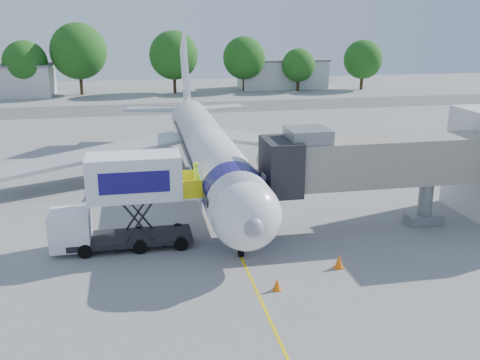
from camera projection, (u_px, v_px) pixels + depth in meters
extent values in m
plane|color=gray|center=(215.00, 201.00, 38.79)|extent=(160.00, 160.00, 0.00)
cube|color=yellow|center=(215.00, 201.00, 38.78)|extent=(0.15, 70.00, 0.01)
cube|color=#59595B|center=(173.00, 108.00, 78.20)|extent=(120.00, 10.00, 0.01)
cylinder|color=white|center=(209.00, 151.00, 40.72)|extent=(3.70, 28.00, 3.70)
sphere|color=white|center=(246.00, 215.00, 27.58)|extent=(3.70, 3.70, 3.70)
sphere|color=gray|center=(253.00, 226.00, 26.13)|extent=(1.10, 1.10, 1.10)
cone|color=white|center=(187.00, 113.00, 56.68)|extent=(3.70, 6.00, 3.70)
cube|color=white|center=(185.00, 72.00, 56.39)|extent=(0.35, 7.26, 8.29)
cube|color=#B3B5B8|center=(307.00, 145.00, 45.86)|extent=(16.17, 9.32, 1.42)
cube|color=#B3B5B8|center=(91.00, 155.00, 42.56)|extent=(16.17, 9.32, 1.42)
cylinder|color=#999BA0|center=(274.00, 164.00, 43.64)|extent=(2.10, 3.60, 2.10)
cylinder|color=#999BA0|center=(137.00, 171.00, 41.62)|extent=(2.10, 3.60, 2.10)
cube|color=black|center=(248.00, 209.00, 27.17)|extent=(2.60, 1.39, 0.81)
cylinder|color=navy|center=(236.00, 197.00, 30.40)|extent=(3.73, 2.00, 3.73)
cylinder|color=silver|center=(241.00, 244.00, 29.65)|extent=(0.16, 0.16, 1.50)
cylinder|color=black|center=(241.00, 251.00, 29.78)|extent=(0.25, 0.64, 0.64)
cylinder|color=black|center=(235.00, 171.00, 44.76)|extent=(0.35, 0.90, 0.90)
cylinder|color=black|center=(173.00, 174.00, 43.81)|extent=(0.35, 0.90, 0.90)
cube|color=gray|center=(377.00, 161.00, 32.58)|extent=(13.60, 2.60, 2.80)
cube|color=black|center=(281.00, 166.00, 31.46)|extent=(2.00, 3.20, 3.20)
cube|color=slate|center=(308.00, 135.00, 31.23)|extent=(2.40, 2.40, 0.80)
cylinder|color=slate|center=(425.00, 202.00, 34.07)|extent=(0.90, 0.90, 3.00)
cube|color=slate|center=(423.00, 219.00, 34.40)|extent=(2.20, 1.20, 0.70)
cylinder|color=black|center=(410.00, 220.00, 34.24)|extent=(0.30, 0.70, 0.70)
cylinder|color=black|center=(436.00, 218.00, 34.57)|extent=(0.30, 0.70, 0.70)
cube|color=black|center=(131.00, 238.00, 30.95)|extent=(7.00, 2.30, 0.35)
cube|color=white|center=(71.00, 229.00, 30.12)|extent=(2.20, 2.20, 2.10)
cube|color=black|center=(70.00, 222.00, 29.98)|extent=(1.90, 2.10, 0.70)
cube|color=white|center=(134.00, 176.00, 29.95)|extent=(5.20, 2.40, 2.50)
cube|color=navy|center=(134.00, 183.00, 28.80)|extent=(3.80, 0.04, 1.20)
cube|color=silver|center=(191.00, 193.00, 30.87)|extent=(1.10, 2.20, 0.10)
cube|color=yellow|center=(193.00, 190.00, 29.73)|extent=(1.10, 0.06, 1.10)
cube|color=yellow|center=(189.00, 179.00, 31.70)|extent=(1.10, 0.06, 1.10)
cylinder|color=black|center=(181.00, 244.00, 30.53)|extent=(0.80, 0.25, 0.80)
cylinder|color=black|center=(178.00, 230.00, 32.50)|extent=(0.80, 0.25, 0.80)
cylinder|color=black|center=(85.00, 251.00, 29.56)|extent=(0.80, 0.25, 0.80)
cylinder|color=black|center=(88.00, 237.00, 31.53)|extent=(0.80, 0.25, 0.80)
imported|color=#B8FF1A|center=(196.00, 177.00, 30.66)|extent=(0.64, 0.77, 1.82)
cube|color=white|center=(224.00, 350.00, 20.22)|extent=(4.14, 2.81, 1.51)
cube|color=navy|center=(224.00, 338.00, 20.08)|extent=(2.55, 2.31, 0.38)
cylinder|color=black|center=(187.00, 345.00, 21.13)|extent=(0.80, 0.45, 0.76)
cylinder|color=black|center=(264.00, 348.00, 20.98)|extent=(0.80, 0.45, 0.76)
cone|color=orange|center=(339.00, 261.00, 28.36)|extent=(0.49, 0.49, 0.78)
cube|color=orange|center=(339.00, 268.00, 28.46)|extent=(0.45, 0.45, 0.04)
cone|color=orange|center=(277.00, 284.00, 26.07)|extent=(0.41, 0.41, 0.66)
cube|color=orange|center=(277.00, 290.00, 26.16)|extent=(0.37, 0.37, 0.04)
cube|color=silver|center=(282.00, 74.00, 100.27)|extent=(16.00, 7.00, 5.00)
cube|color=slate|center=(282.00, 60.00, 99.50)|extent=(16.40, 7.40, 0.30)
cylinder|color=#382314|center=(28.00, 87.00, 89.18)|extent=(0.56, 0.56, 3.25)
sphere|color=#174A13|center=(25.00, 63.00, 88.02)|extent=(7.23, 7.23, 7.23)
cylinder|color=#382314|center=(81.00, 82.00, 91.42)|extent=(0.56, 0.56, 4.23)
sphere|color=#174A13|center=(78.00, 51.00, 89.91)|extent=(9.41, 9.41, 9.41)
cylinder|color=#382314|center=(175.00, 82.00, 93.45)|extent=(0.56, 0.56, 3.77)
sphere|color=#174A13|center=(174.00, 55.00, 92.10)|extent=(8.38, 8.38, 8.38)
cylinder|color=#382314|center=(244.00, 81.00, 96.08)|extent=(0.56, 0.56, 3.39)
sphere|color=#174A13|center=(244.00, 58.00, 94.87)|extent=(7.52, 7.52, 7.52)
cylinder|color=#382314|center=(298.00, 83.00, 96.27)|extent=(0.56, 0.56, 2.65)
sphere|color=#174A13|center=(298.00, 65.00, 95.32)|extent=(5.90, 5.90, 5.90)
cylinder|color=#382314|center=(362.00, 81.00, 98.05)|extent=(0.56, 0.56, 3.15)
sphere|color=#174A13|center=(363.00, 59.00, 96.93)|extent=(7.00, 7.00, 7.00)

